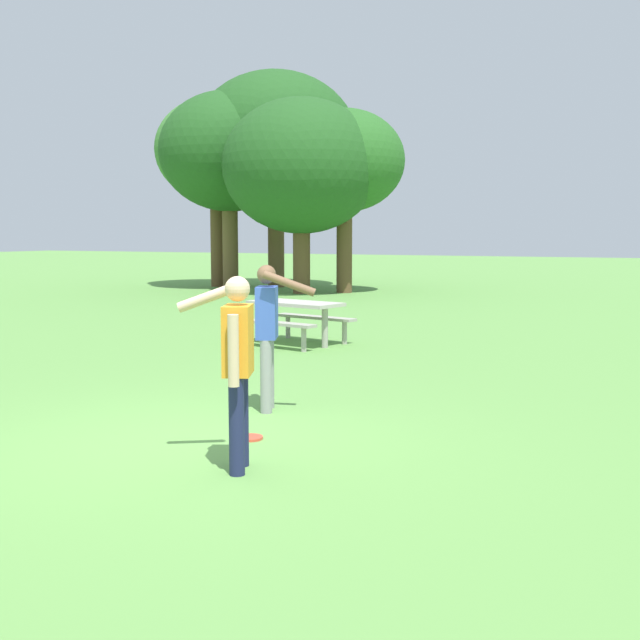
# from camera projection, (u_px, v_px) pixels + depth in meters

# --- Properties ---
(ground_plane) EXTENTS (120.00, 120.00, 0.00)m
(ground_plane) POSITION_uv_depth(u_px,v_px,m) (198.00, 442.00, 7.52)
(ground_plane) COLOR #609947
(person_thrower) EXTENTS (0.81, 0.57, 1.64)m
(person_thrower) POSITION_uv_depth(u_px,v_px,m) (237.00, 358.00, 6.53)
(person_thrower) COLOR #1E234C
(person_thrower) RESTS_ON ground
(person_catcher) EXTENTS (0.81, 0.57, 1.64)m
(person_catcher) POSITION_uv_depth(u_px,v_px,m) (268.00, 326.00, 8.76)
(person_catcher) COLOR gray
(person_catcher) RESTS_ON ground
(frisbee) EXTENTS (0.26, 0.26, 0.03)m
(frisbee) POSITION_uv_depth(u_px,v_px,m) (250.00, 438.00, 7.64)
(frisbee) COLOR #E04733
(frisbee) RESTS_ON ground
(picnic_table_near) EXTENTS (1.97, 1.76, 0.77)m
(picnic_table_near) POSITION_uv_depth(u_px,v_px,m) (295.00, 313.00, 14.01)
(picnic_table_near) COLOR #B2ADA3
(picnic_table_near) RESTS_ON ground
(tree_tall_left) EXTENTS (4.47, 4.47, 6.89)m
(tree_tall_left) POSITION_uv_depth(u_px,v_px,m) (217.00, 151.00, 28.62)
(tree_tall_left) COLOR brown
(tree_tall_left) RESTS_ON ground
(tree_broad_center) EXTENTS (4.96, 4.96, 6.95)m
(tree_broad_center) POSITION_uv_depth(u_px,v_px,m) (229.00, 152.00, 27.83)
(tree_broad_center) COLOR brown
(tree_broad_center) RESTS_ON ground
(tree_far_right) EXTENTS (5.96, 5.96, 7.75)m
(tree_far_right) POSITION_uv_depth(u_px,v_px,m) (275.00, 143.00, 28.35)
(tree_far_right) COLOR brown
(tree_far_right) RESTS_ON ground
(tree_slender_mid) EXTENTS (5.12, 5.12, 6.30)m
(tree_slender_mid) POSITION_uv_depth(u_px,v_px,m) (301.00, 167.00, 25.40)
(tree_slender_mid) COLOR brown
(tree_slender_mid) RESTS_ON ground
(tree_back_left) EXTENTS (3.94, 3.94, 6.00)m
(tree_back_left) POSITION_uv_depth(u_px,v_px,m) (345.00, 162.00, 25.69)
(tree_back_left) COLOR brown
(tree_back_left) RESTS_ON ground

